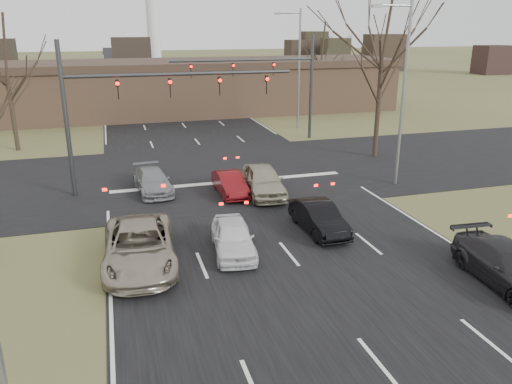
# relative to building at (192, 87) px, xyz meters

# --- Properties ---
(ground) EXTENTS (360.00, 360.00, 0.00)m
(ground) POSITION_rel_building_xyz_m (-2.00, -38.00, -2.67)
(ground) COLOR brown
(ground) RESTS_ON ground
(road_main) EXTENTS (14.00, 300.00, 0.02)m
(road_main) POSITION_rel_building_xyz_m (-2.00, 22.00, -2.66)
(road_main) COLOR black
(road_main) RESTS_ON ground
(road_cross) EXTENTS (200.00, 14.00, 0.02)m
(road_cross) POSITION_rel_building_xyz_m (-2.00, -23.00, -2.65)
(road_cross) COLOR black
(road_cross) RESTS_ON ground
(building) EXTENTS (42.40, 10.40, 5.30)m
(building) POSITION_rel_building_xyz_m (0.00, 0.00, 0.00)
(building) COLOR #8C664B
(building) RESTS_ON ground
(mast_arm_near) EXTENTS (12.12, 0.24, 8.00)m
(mast_arm_near) POSITION_rel_building_xyz_m (-7.23, -25.00, 2.41)
(mast_arm_near) COLOR #383A3D
(mast_arm_near) RESTS_ON ground
(mast_arm_far) EXTENTS (11.12, 0.24, 8.00)m
(mast_arm_far) POSITION_rel_building_xyz_m (4.18, -15.00, 2.35)
(mast_arm_far) COLOR #383A3D
(mast_arm_far) RESTS_ON ground
(streetlight_right_near) EXTENTS (2.34, 0.25, 10.00)m
(streetlight_right_near) POSITION_rel_building_xyz_m (6.82, -28.00, 2.92)
(streetlight_right_near) COLOR gray
(streetlight_right_near) RESTS_ON ground
(streetlight_right_far) EXTENTS (2.34, 0.25, 10.00)m
(streetlight_right_far) POSITION_rel_building_xyz_m (7.32, -11.00, 2.92)
(streetlight_right_far) COLOR gray
(streetlight_right_far) RESTS_ON ground
(tree_right_near) EXTENTS (6.90, 6.90, 11.50)m
(tree_right_near) POSITION_rel_building_xyz_m (9.00, -22.00, 6.23)
(tree_right_near) COLOR black
(tree_right_near) RESTS_ON ground
(tree_left_far) EXTENTS (5.70, 5.70, 9.50)m
(tree_left_far) POSITION_rel_building_xyz_m (-15.00, -13.00, 4.68)
(tree_left_far) COLOR black
(tree_left_far) RESTS_ON ground
(tree_right_far) EXTENTS (5.40, 5.40, 9.00)m
(tree_right_far) POSITION_rel_building_xyz_m (13.00, -3.00, 4.29)
(tree_right_far) COLOR black
(tree_right_far) RESTS_ON ground
(car_silver_suv) EXTENTS (2.93, 5.78, 1.57)m
(car_silver_suv) POSITION_rel_building_xyz_m (-7.71, -34.31, -1.88)
(car_silver_suv) COLOR #9E957F
(car_silver_suv) RESTS_ON ground
(car_white_sedan) EXTENTS (2.01, 4.04, 1.32)m
(car_white_sedan) POSITION_rel_building_xyz_m (-4.08, -34.21, -2.00)
(car_white_sedan) COLOR white
(car_white_sedan) RESTS_ON ground
(car_black_hatch) EXTENTS (1.47, 3.98, 1.30)m
(car_black_hatch) POSITION_rel_building_xyz_m (0.04, -33.15, -2.01)
(car_black_hatch) COLOR black
(car_black_hatch) RESTS_ON ground
(car_charcoal_sedan) EXTENTS (2.29, 4.94, 1.40)m
(car_charcoal_sedan) POSITION_rel_building_xyz_m (4.50, -39.38, -1.97)
(car_charcoal_sedan) COLOR black
(car_charcoal_sedan) RESTS_ON ground
(car_grey_ahead) EXTENTS (2.09, 4.37, 1.23)m
(car_grey_ahead) POSITION_rel_building_xyz_m (-6.43, -25.50, -2.05)
(car_grey_ahead) COLOR gray
(car_grey_ahead) RESTS_ON ground
(car_red_ahead) EXTENTS (1.34, 3.68, 1.20)m
(car_red_ahead) POSITION_rel_building_xyz_m (-2.51, -27.13, -2.06)
(car_red_ahead) COLOR maroon
(car_red_ahead) RESTS_ON ground
(car_silver_ahead) EXTENTS (2.24, 4.77, 1.58)m
(car_silver_ahead) POSITION_rel_building_xyz_m (-0.81, -27.65, -1.88)
(car_silver_ahead) COLOR #A4A085
(car_silver_ahead) RESTS_ON ground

